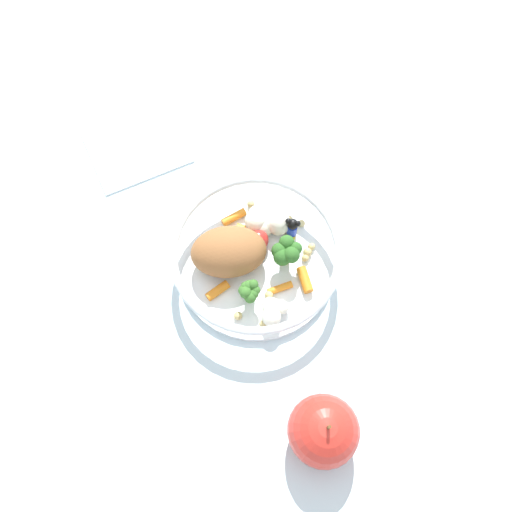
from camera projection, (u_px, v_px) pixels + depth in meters
ground_plane at (266, 265)px, 0.66m from camera, size 2.40×2.40×0.00m
food_container at (253, 252)px, 0.64m from camera, size 0.22×0.22×0.07m
loose_apple at (323, 431)px, 0.54m from camera, size 0.08×0.08×0.09m
folded_napkin at (136, 146)px, 0.74m from camera, size 0.16×0.17×0.01m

